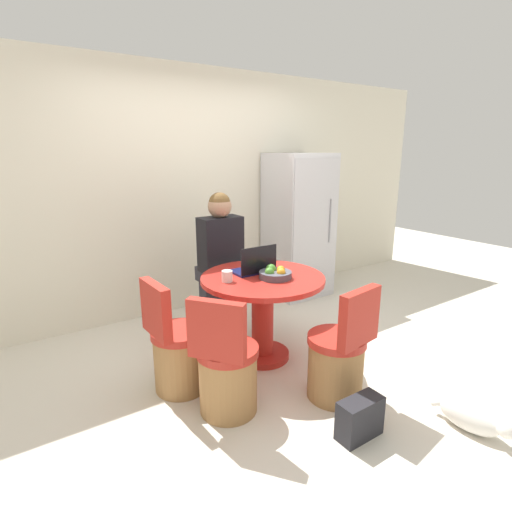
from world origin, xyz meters
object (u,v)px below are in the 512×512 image
person_seated (219,255)px  laptop (254,267)px  fruit_bowl (275,274)px  chair_near_left_corner (227,373)px  chair_near_camera (338,361)px  handbag (360,418)px  dining_table (263,301)px  refrigerator (299,226)px  chair_left_side (178,353)px  cat (473,418)px

person_seated → laptop: bearing=90.7°
laptop → fruit_bowl: size_ratio=1.31×
chair_near_left_corner → fruit_bowl: bearing=-98.1°
chair_near_camera → person_seated: size_ratio=0.63×
fruit_bowl → handbag: bearing=-96.5°
dining_table → chair_near_left_corner: 0.82m
refrigerator → handbag: 2.73m
chair_near_camera → handbag: size_ratio=2.88×
laptop → refrigerator: bearing=-142.8°
chair_left_side → person_seated: bearing=-48.0°
chair_left_side → handbag: (0.72, -1.12, -0.16)m
person_seated → cat: (0.58, -2.26, -0.66)m
person_seated → handbag: size_ratio=4.56×
laptop → handbag: bearing=87.3°
dining_table → handbag: (-0.06, -1.16, -0.39)m
chair_near_camera → laptop: 1.04m
handbag → laptop: bearing=87.3°
person_seated → fruit_bowl: person_seated is taller
person_seated → handbag: bearing=88.4°
dining_table → cat: bearing=-69.6°
person_seated → laptop: (0.01, -0.61, 0.03)m
laptop → handbag: laptop is taller
chair_near_left_corner → fruit_bowl: chair_near_left_corner is taller
chair_near_left_corner → person_seated: bearing=-64.4°
refrigerator → chair_near_camera: bearing=-122.0°
fruit_bowl → laptop: bearing=105.5°
chair_near_left_corner → handbag: size_ratio=2.88×
chair_left_side → dining_table: bearing=-90.0°
chair_near_camera → fruit_bowl: chair_near_camera is taller
chair_near_left_corner → cat: 1.60m
dining_table → person_seated: size_ratio=0.75×
refrigerator → laptop: size_ratio=4.94×
cat → dining_table: bearing=-166.9°
refrigerator → chair_near_left_corner: refrigerator is taller
person_seated → dining_table: bearing=90.9°
chair_left_side → chair_near_left_corner: 0.47m
chair_near_camera → cat: (0.45, -0.75, -0.19)m
refrigerator → laptop: 1.63m
cat → refrigerator: bearing=157.3°
refrigerator → chair_near_camera: 2.29m
chair_near_left_corner → dining_table: bearing=-90.0°
chair_near_camera → person_seated: (-0.13, 1.52, 0.47)m
chair_near_left_corner → laptop: (0.62, 0.60, 0.50)m
dining_table → chair_left_side: 0.82m
handbag → dining_table: bearing=86.8°
laptop → handbag: 1.44m
chair_near_camera → handbag: chair_near_camera is taller
cat → fruit_bowl: bearing=-167.7°
chair_left_side → cat: (1.36, -1.49, -0.19)m
cat → laptop: bearing=-168.2°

